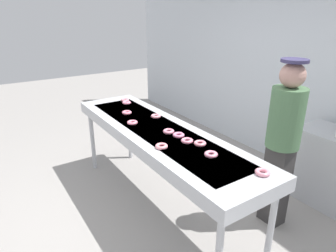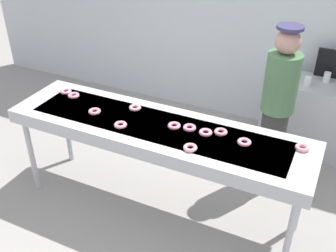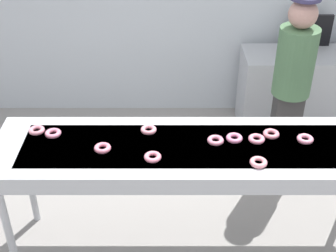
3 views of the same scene
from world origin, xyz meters
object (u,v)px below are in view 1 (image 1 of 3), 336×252
Objects in this scene: fryer_conveyor at (158,135)px; strawberry_donut_2 at (211,154)px; strawberry_donut_9 at (162,146)px; strawberry_donut_5 at (179,135)px; strawberry_donut_1 at (125,100)px; strawberry_donut_6 at (132,123)px; strawberry_donut_7 at (127,113)px; strawberry_donut_8 at (187,141)px; strawberry_donut_4 at (169,131)px; strawberry_donut_0 at (200,143)px; strawberry_donut_11 at (127,103)px; strawberry_donut_3 at (263,172)px; worker_baker at (283,137)px; strawberry_donut_10 at (156,116)px.

strawberry_donut_2 is at bearing 3.90° from fryer_conveyor.
strawberry_donut_9 is (-0.37, -0.27, 0.00)m from strawberry_donut_2.
strawberry_donut_5 is at bearing 114.08° from strawberry_donut_9.
strawberry_donut_1 is 0.91m from strawberry_donut_6.
strawberry_donut_2 and strawberry_donut_7 have the same top height.
strawberry_donut_2 is 1.00× the size of strawberry_donut_6.
fryer_conveyor is 24.26× the size of strawberry_donut_8.
strawberry_donut_6 is at bearing -16.43° from strawberry_donut_7.
fryer_conveyor is at bearing -176.10° from strawberry_donut_2.
strawberry_donut_4 is (-0.63, -0.02, 0.00)m from strawberry_donut_2.
strawberry_donut_7 is (-1.19, -0.17, 0.00)m from strawberry_donut_0.
strawberry_donut_0 is 1.00× the size of strawberry_donut_11.
strawberry_donut_11 is (-1.29, 0.06, 0.00)m from strawberry_donut_5.
strawberry_donut_3 is 1.56m from strawberry_donut_6.
strawberry_donut_3 is at bearing 6.88° from strawberry_donut_5.
strawberry_donut_1 is at bearing 159.31° from strawberry_donut_6.
worker_baker is (1.17, 1.06, -0.00)m from strawberry_donut_6.
strawberry_donut_6 is 0.33m from strawberry_donut_10.
strawberry_donut_10 is at bearing 0.52° from strawberry_donut_1.
fryer_conveyor is 0.37m from strawberry_donut_10.
strawberry_donut_6 and strawberry_donut_11 have the same top height.
strawberry_donut_2 is 0.47m from strawberry_donut_3.
strawberry_donut_0 is 0.41m from strawberry_donut_4.
strawberry_donut_9 is at bearing -43.96° from strawberry_donut_4.
strawberry_donut_7 is at bearing -171.75° from strawberry_donut_0.
strawberry_donut_9 is (1.55, -0.38, 0.00)m from strawberry_donut_1.
strawberry_donut_8 is 1.00× the size of strawberry_donut_11.
strawberry_donut_3 is 0.80m from strawberry_donut_8.
strawberry_donut_9 is 0.07× the size of worker_baker.
strawberry_donut_7 is at bearing 30.11° from worker_baker.
fryer_conveyor is 0.80m from strawberry_donut_2.
strawberry_donut_10 is (0.31, 0.23, 0.00)m from strawberry_donut_7.
strawberry_donut_8 is (0.45, 0.05, 0.09)m from fryer_conveyor.
strawberry_donut_9 is at bearing -65.92° from strawberry_donut_5.
strawberry_donut_0 is at bearing 65.33° from worker_baker.
fryer_conveyor is at bearing -171.73° from strawberry_donut_3.
fryer_conveyor is 1.60× the size of worker_baker.
strawberry_donut_9 is (0.70, -0.06, 0.00)m from strawberry_donut_6.
strawberry_donut_7 is 1.08m from strawberry_donut_8.
strawberry_donut_6 is (-1.52, -0.34, 0.00)m from strawberry_donut_3.
strawberry_donut_1 is 1.42m from strawberry_donut_5.
strawberry_donut_11 is (-2.24, -0.05, 0.00)m from strawberry_donut_3.
strawberry_donut_4 is 0.29m from strawberry_donut_8.
strawberry_donut_11 is (-1.42, 0.34, 0.00)m from strawberry_donut_9.
strawberry_donut_10 is (-0.32, 0.17, 0.09)m from fryer_conveyor.
strawberry_donut_1 is at bearing 178.42° from strawberry_donut_0.
strawberry_donut_5 is (0.14, 0.03, 0.00)m from strawberry_donut_4.
strawberry_donut_2 is 1.00× the size of strawberry_donut_11.
strawberry_donut_2 is (0.79, 0.05, 0.09)m from fryer_conveyor.
strawberry_donut_10 is at bearing 151.70° from fryer_conveyor.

